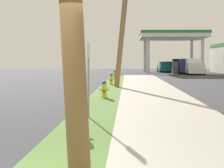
# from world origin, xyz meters

# --- Properties ---
(fire_hydrant_nearest) EXTENTS (0.42, 0.38, 0.74)m
(fire_hydrant_nearest) POSITION_xyz_m (0.59, 3.82, 0.45)
(fire_hydrant_nearest) COLOR yellow
(fire_hydrant_nearest) RESTS_ON grass_verge
(fire_hydrant_second) EXTENTS (0.42, 0.38, 0.74)m
(fire_hydrant_second) POSITION_xyz_m (0.72, 12.40, 0.45)
(fire_hydrant_second) COLOR yellow
(fire_hydrant_second) RESTS_ON grass_verge
(fire_hydrant_third) EXTENTS (0.42, 0.37, 0.74)m
(fire_hydrant_third) POSITION_xyz_m (0.65, 22.00, 0.45)
(fire_hydrant_third) COLOR yellow
(fire_hydrant_third) RESTS_ON grass_verge
(fire_hydrant_fourth) EXTENTS (0.42, 0.37, 0.74)m
(fire_hydrant_fourth) POSITION_xyz_m (0.60, 30.85, 0.45)
(fire_hydrant_fourth) COLOR yellow
(fire_hydrant_fourth) RESTS_ON grass_verge
(fire_hydrant_fifth) EXTENTS (0.42, 0.38, 0.74)m
(fire_hydrant_fifth) POSITION_xyz_m (0.67, 39.93, 0.45)
(fire_hydrant_fifth) COLOR yellow
(fire_hydrant_fifth) RESTS_ON grass_verge
(utility_pole_midground) EXTENTS (1.78, 0.74, 9.36)m
(utility_pole_midground) POSITION_xyz_m (1.52, 19.82, 4.89)
(utility_pole_midground) COLOR #937047
(utility_pole_midground) RESTS_ON grass_verge
(street_sign_post) EXTENTS (0.05, 0.36, 2.12)m
(street_sign_post) POSITION_xyz_m (0.62, 6.27, 1.63)
(street_sign_post) COLOR gray
(street_sign_post) RESTS_ON grass_verge
(gas_station_canopy) EXTENTS (16.41, 12.77, 5.60)m
(gas_station_canopy) POSITION_xyz_m (14.97, 51.87, 2.74)
(gas_station_canopy) COLOR silver
(gas_station_canopy) RESTS_ON ground
(car_silver_by_near_pump) EXTENTS (2.22, 4.62, 1.57)m
(car_silver_by_near_pump) POSITION_xyz_m (7.60, 58.82, 0.72)
(car_silver_by_near_pump) COLOR #BCBCC1
(car_silver_by_near_pump) RESTS_ON ground
(car_teal_by_far_pump) EXTENTS (2.11, 4.57, 1.57)m
(car_teal_by_far_pump) POSITION_xyz_m (7.26, 55.32, 0.72)
(car_teal_by_far_pump) COLOR #197075
(car_teal_by_far_pump) RESTS_ON ground
(truck_white_at_forecourt) EXTENTS (2.36, 5.49, 1.97)m
(truck_white_at_forecourt) POSITION_xyz_m (9.92, 45.21, 0.91)
(truck_white_at_forecourt) COLOR white
(truck_white_at_forecourt) RESTS_ON ground
(truck_navy_on_apron) EXTENTS (2.48, 5.53, 1.97)m
(truck_navy_on_apron) POSITION_xyz_m (9.47, 48.68, 0.91)
(truck_navy_on_apron) COLOR navy
(truck_navy_on_apron) RESTS_ON ground
(truck_black_at_far_bay) EXTENTS (2.17, 5.42, 1.97)m
(truck_black_at_far_bay) POSITION_xyz_m (8.99, 52.04, 0.91)
(truck_black_at_far_bay) COLOR black
(truck_black_at_far_bay) RESTS_ON ground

